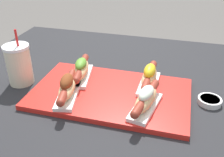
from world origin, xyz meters
The scene contains 7 objects.
serving_tray centered at (0.03, -0.01, 0.76)m, with size 0.54×0.32×0.02m.
hot_dog_0 centered at (-0.09, -0.08, 0.80)m, with size 0.09×0.21×0.08m.
hot_dog_1 centered at (0.17, -0.08, 0.80)m, with size 0.09×0.21×0.07m.
hot_dog_2 centered at (-0.10, 0.05, 0.80)m, with size 0.09×0.21×0.07m.
hot_dog_3 centered at (0.16, 0.06, 0.80)m, with size 0.06×0.21×0.08m.
sauce_bowl centered at (0.36, 0.03, 0.76)m, with size 0.08×0.08×0.02m.
drink_cup centered at (-0.31, -0.01, 0.82)m, with size 0.09×0.09×0.21m.
Camera 1 is at (0.24, -0.74, 1.25)m, focal length 42.00 mm.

